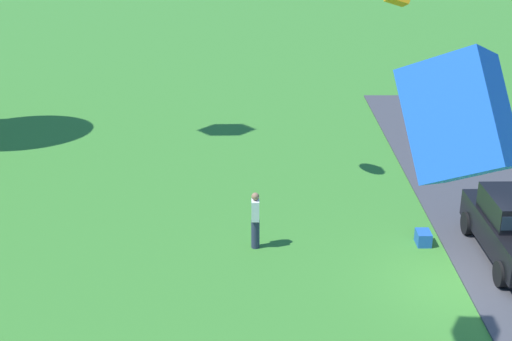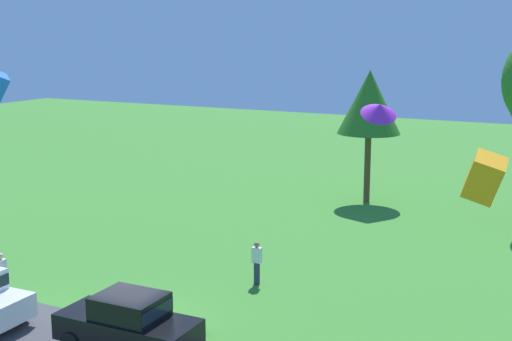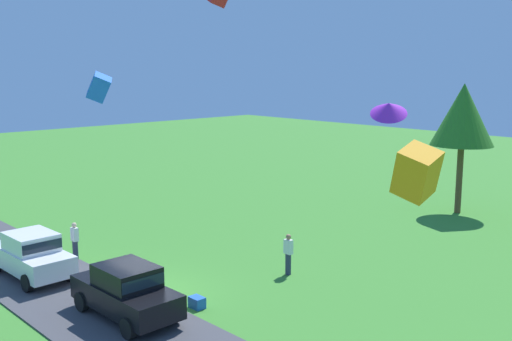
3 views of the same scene
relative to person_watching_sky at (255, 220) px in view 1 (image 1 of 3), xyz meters
The scene contains 4 objects.
ground_plane 5.85m from the person_watching_sky, 110.58° to the right, with size 120.00×120.00×0.00m, color #3D842D.
person_watching_sky is the anchor object (origin of this frame).
cooler_box 4.92m from the person_watching_sky, 87.80° to the right, with size 0.56×0.40×0.40m, color blue.
kite_box_trailing_tail 13.14m from the person_watching_sky, 169.37° to the right, with size 0.87×0.87×1.22m, color blue.
Camera 1 is at (-16.23, 5.44, 9.64)m, focal length 50.00 mm.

